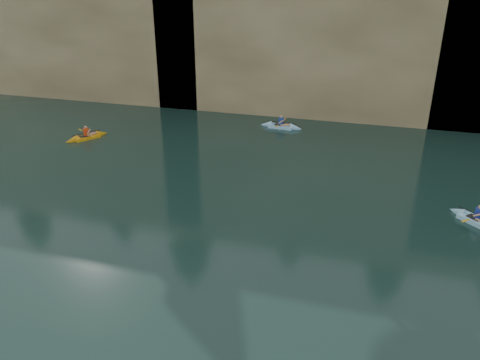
# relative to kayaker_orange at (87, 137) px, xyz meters

# --- Properties ---
(ground) EXTENTS (160.00, 160.00, 0.00)m
(ground) POSITION_rel_kayaker_orange_xyz_m (11.20, -13.54, -0.13)
(ground) COLOR black
(ground) RESTS_ON ground
(cliff) EXTENTS (70.00, 16.00, 12.00)m
(cliff) POSITION_rel_kayaker_orange_xyz_m (11.20, 16.46, 5.87)
(cliff) COLOR tan
(cliff) RESTS_ON ground
(cliff_slab_west) EXTENTS (26.00, 2.40, 10.56)m
(cliff_slab_west) POSITION_rel_kayaker_orange_xyz_m (-8.80, 9.06, 5.15)
(cliff_slab_west) COLOR tan
(cliff_slab_west) RESTS_ON ground
(cliff_slab_center) EXTENTS (24.00, 2.40, 11.40)m
(cliff_slab_center) POSITION_rel_kayaker_orange_xyz_m (13.20, 9.06, 5.57)
(cliff_slab_center) COLOR tan
(cliff_slab_center) RESTS_ON ground
(sea_cave_west) EXTENTS (4.50, 1.00, 4.00)m
(sea_cave_west) POSITION_rel_kayaker_orange_xyz_m (-6.80, 8.41, 1.87)
(sea_cave_west) COLOR black
(sea_cave_west) RESTS_ON ground
(sea_cave_center) EXTENTS (3.50, 1.00, 3.20)m
(sea_cave_center) POSITION_rel_kayaker_orange_xyz_m (7.20, 8.41, 1.47)
(sea_cave_center) COLOR black
(sea_cave_center) RESTS_ON ground
(sea_cave_east) EXTENTS (5.00, 1.00, 4.50)m
(sea_cave_east) POSITION_rel_kayaker_orange_xyz_m (21.20, 8.41, 2.12)
(sea_cave_east) COLOR black
(sea_cave_east) RESTS_ON ground
(kayaker_orange) EXTENTS (1.96, 2.64, 1.03)m
(kayaker_orange) POSITION_rel_kayaker_orange_xyz_m (0.00, 0.00, 0.00)
(kayaker_orange) COLOR orange
(kayaker_orange) RESTS_ON ground
(kayaker_ltblue_near) EXTENTS (2.36, 2.27, 1.04)m
(kayaker_ltblue_near) POSITION_rel_kayaker_orange_xyz_m (21.29, -4.76, 0.00)
(kayaker_ltblue_near) COLOR #8DD0ED
(kayaker_ltblue_near) RESTS_ON ground
(kayaker_ltblue_mid) EXTENTS (2.86, 2.14, 1.07)m
(kayaker_ltblue_mid) POSITION_rel_kayaker_orange_xyz_m (11.01, 5.46, 0.00)
(kayaker_ltblue_mid) COLOR #93D1F7
(kayaker_ltblue_mid) RESTS_ON ground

